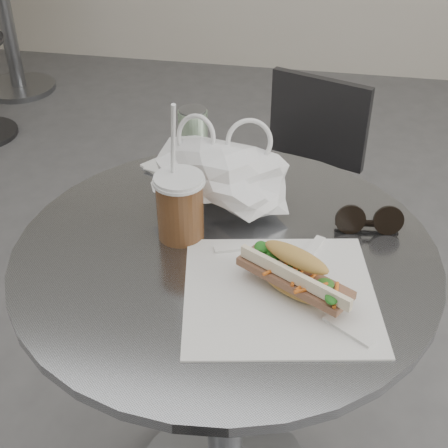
% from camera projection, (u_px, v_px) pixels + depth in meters
% --- Properties ---
extents(cafe_table, '(0.76, 0.76, 0.74)m').
position_uv_depth(cafe_table, '(225.00, 356.00, 1.27)').
color(cafe_table, slate).
rests_on(cafe_table, ground).
extents(bg_table, '(0.70, 0.70, 0.74)m').
position_uv_depth(bg_table, '(3.00, 7.00, 3.28)').
color(bg_table, slate).
rests_on(bg_table, ground).
extents(chair_far, '(0.41, 0.43, 0.73)m').
position_uv_depth(chair_far, '(292.00, 219.00, 1.91)').
color(chair_far, '#2D2D30').
rests_on(chair_far, ground).
extents(sandwich_paper, '(0.36, 0.35, 0.00)m').
position_uv_depth(sandwich_paper, '(280.00, 293.00, 1.01)').
color(sandwich_paper, white).
rests_on(sandwich_paper, cafe_table).
extents(banh_mi, '(0.25, 0.20, 0.08)m').
position_uv_depth(banh_mi, '(295.00, 274.00, 0.99)').
color(banh_mi, gold).
rests_on(banh_mi, sandwich_paper).
extents(iced_coffee, '(0.09, 0.09, 0.27)m').
position_uv_depth(iced_coffee, '(180.00, 206.00, 1.11)').
color(iced_coffee, brown).
rests_on(iced_coffee, cafe_table).
extents(sunglasses, '(0.13, 0.04, 0.06)m').
position_uv_depth(sunglasses, '(369.00, 222.00, 1.14)').
color(sunglasses, black).
rests_on(sunglasses, cafe_table).
extents(plastic_bag, '(0.27, 0.21, 0.13)m').
position_uv_depth(plastic_bag, '(220.00, 176.00, 1.20)').
color(plastic_bag, white).
rests_on(plastic_bag, cafe_table).
extents(napkin_stack, '(0.15, 0.15, 0.01)m').
position_uv_depth(napkin_stack, '(174.00, 166.00, 1.35)').
color(napkin_stack, white).
rests_on(napkin_stack, cafe_table).
extents(drink_can, '(0.06, 0.06, 0.12)m').
position_uv_depth(drink_can, '(193.00, 135.00, 1.34)').
color(drink_can, '#5A8D52').
rests_on(drink_can, cafe_table).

